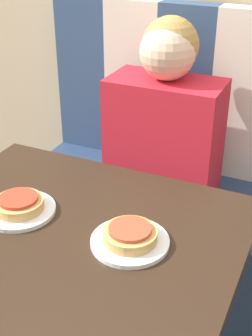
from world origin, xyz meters
The scene contains 8 objects.
booth_seat centered at (0.00, 0.70, 0.23)m, with size 1.17×0.56×0.46m.
booth_backrest centered at (0.00, 0.94, 0.80)m, with size 1.17×0.09×0.68m.
dining_table centered at (0.00, 0.00, 0.62)m, with size 0.88×0.72×0.72m.
person centered at (0.00, 0.70, 0.78)m, with size 0.42×0.24×0.67m.
plate_left centered at (-0.17, 0.01, 0.73)m, with size 0.20×0.20×0.01m.
plate_right centered at (0.17, 0.01, 0.73)m, with size 0.20×0.20×0.01m.
pizza_left centered at (-0.17, 0.01, 0.75)m, with size 0.14×0.14×0.04m.
pizza_right centered at (0.17, 0.01, 0.75)m, with size 0.14×0.14×0.04m.
Camera 1 is at (0.54, -0.83, 1.45)m, focal length 50.00 mm.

